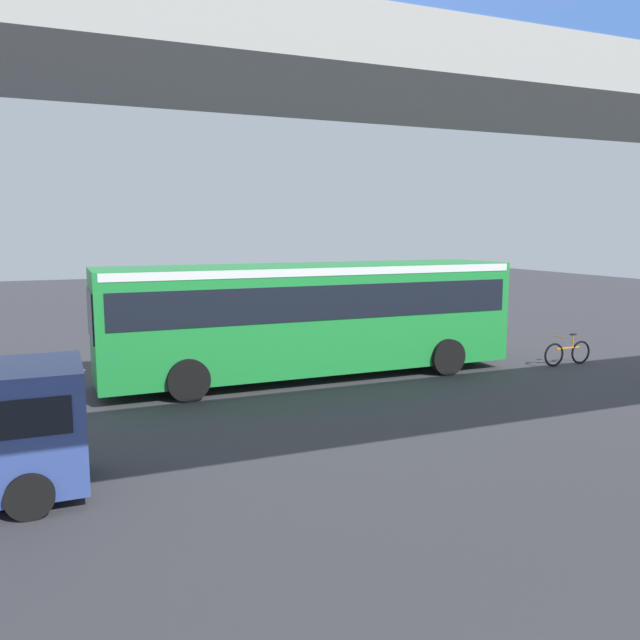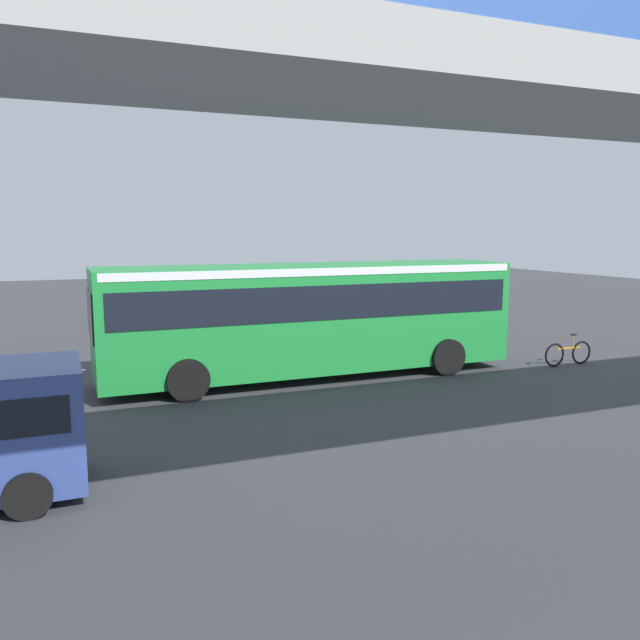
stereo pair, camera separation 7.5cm
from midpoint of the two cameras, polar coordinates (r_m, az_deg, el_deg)
ground at (r=18.43m, az=-4.29°, el=-4.79°), size 80.00×80.00×0.00m
city_bus at (r=17.65m, az=-1.00°, el=0.87°), size 11.54×2.85×3.15m
bicycle_orange at (r=20.81m, az=21.21°, el=-2.78°), size 1.77×0.44×0.96m
pedestrian at (r=21.21m, az=-3.59°, el=-0.64°), size 0.38×0.38×1.79m
traffic_sign at (r=21.77m, az=-8.73°, el=2.16°), size 0.08×0.60×2.80m
lane_dash_leftmost at (r=23.18m, az=7.87°, el=-2.17°), size 2.00×0.20×0.01m
lane_dash_left at (r=21.46m, az=-1.39°, el=-2.92°), size 2.00×0.20×0.01m
lane_dash_centre at (r=20.38m, az=-11.95°, el=-3.69°), size 2.00×0.20×0.01m
lane_dash_right at (r=20.06m, az=-23.27°, el=-4.37°), size 2.00×0.20×0.01m
pedestrian_overpass at (r=8.38m, az=20.69°, el=15.62°), size 30.55×2.60×7.02m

